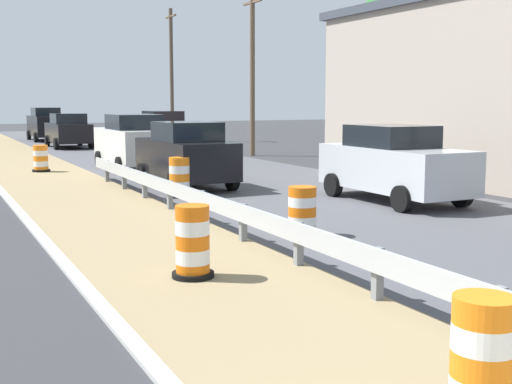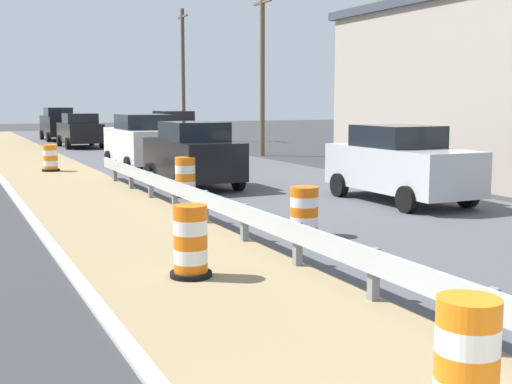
% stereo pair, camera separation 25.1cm
% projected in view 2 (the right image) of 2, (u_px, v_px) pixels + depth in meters
% --- Properties ---
extents(traffic_barrel_nearest, '(0.63, 0.63, 1.08)m').
position_uv_depth(traffic_barrel_nearest, '(466.00, 371.00, 5.29)').
color(traffic_barrel_nearest, orange).
rests_on(traffic_barrel_nearest, ground).
extents(traffic_barrel_close, '(0.63, 0.63, 1.08)m').
position_uv_depth(traffic_barrel_close, '(191.00, 245.00, 9.94)').
color(traffic_barrel_close, orange).
rests_on(traffic_barrel_close, ground).
extents(traffic_barrel_mid, '(0.68, 0.68, 0.96)m').
position_uv_depth(traffic_barrel_mid, '(304.00, 214.00, 13.00)').
color(traffic_barrel_mid, orange).
rests_on(traffic_barrel_mid, ground).
extents(traffic_barrel_far, '(0.70, 0.70, 1.09)m').
position_uv_depth(traffic_barrel_far, '(185.00, 179.00, 18.29)').
color(traffic_barrel_far, orange).
rests_on(traffic_barrel_far, ground).
extents(traffic_barrel_farther, '(0.65, 0.65, 0.98)m').
position_uv_depth(traffic_barrel_farther, '(51.00, 159.00, 24.98)').
color(traffic_barrel_farther, orange).
rests_on(traffic_barrel_farther, ground).
extents(car_lead_near_lane, '(2.08, 4.35, 1.98)m').
position_uv_depth(car_lead_near_lane, '(192.00, 154.00, 20.40)').
color(car_lead_near_lane, black).
rests_on(car_lead_near_lane, ground).
extents(car_lead_far_lane, '(1.96, 4.77, 2.17)m').
position_uv_depth(car_lead_far_lane, '(58.00, 124.00, 44.42)').
color(car_lead_far_lane, black).
rests_on(car_lead_far_lane, ground).
extents(car_mid_far_lane, '(2.08, 4.81, 2.09)m').
position_uv_depth(car_mid_far_lane, '(174.00, 131.00, 34.55)').
color(car_mid_far_lane, maroon).
rests_on(car_mid_far_lane, ground).
extents(car_trailing_far_lane, '(2.12, 4.64, 2.10)m').
position_uv_depth(car_trailing_far_lane, '(142.00, 142.00, 25.60)').
color(car_trailing_far_lane, silver).
rests_on(car_trailing_far_lane, ground).
extents(car_distant_a, '(2.05, 4.51, 1.98)m').
position_uv_depth(car_distant_a, '(400.00, 164.00, 17.33)').
color(car_distant_a, silver).
rests_on(car_distant_a, ground).
extents(car_distant_b, '(2.09, 4.38, 1.91)m').
position_uv_depth(car_distant_b, '(80.00, 130.00, 37.76)').
color(car_distant_b, black).
rests_on(car_distant_b, ground).
extents(utility_pole_mid, '(0.24, 1.80, 7.64)m').
position_uv_depth(utility_pole_mid, '(262.00, 71.00, 31.59)').
color(utility_pole_mid, brown).
rests_on(utility_pole_mid, ground).
extents(utility_pole_far, '(0.24, 1.80, 8.43)m').
position_uv_depth(utility_pole_far, '(183.00, 73.00, 43.28)').
color(utility_pole_far, brown).
rests_on(utility_pole_far, ground).
extents(tree_roadside, '(4.61, 4.61, 7.42)m').
position_uv_depth(tree_roadside, '(421.00, 33.00, 27.27)').
color(tree_roadside, '#4C3D2D').
rests_on(tree_roadside, ground).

